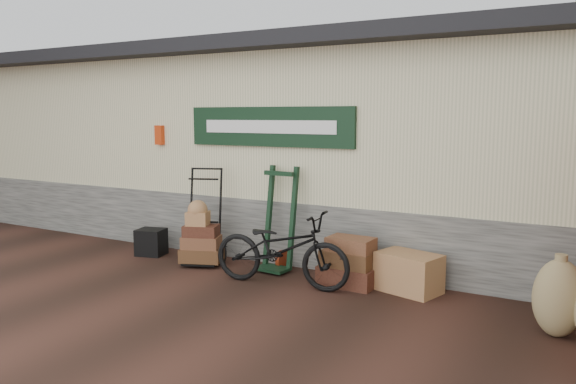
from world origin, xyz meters
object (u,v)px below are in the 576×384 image
(porter_trolley, at_px, (204,215))
(green_barrow, at_px, (279,219))
(bicycle, at_px, (281,244))
(wicker_hamper, at_px, (409,273))
(black_trunk, at_px, (151,242))
(suitcase_stack, at_px, (348,261))

(porter_trolley, relative_size, green_barrow, 0.98)
(bicycle, bearing_deg, wicker_hamper, -75.02)
(wicker_hamper, distance_m, black_trunk, 3.96)
(green_barrow, relative_size, bicycle, 0.79)
(green_barrow, height_order, wicker_hamper, green_barrow)
(suitcase_stack, distance_m, bicycle, 0.86)
(green_barrow, bearing_deg, wicker_hamper, 2.53)
(suitcase_stack, bearing_deg, porter_trolley, -179.44)
(green_barrow, bearing_deg, porter_trolley, -165.25)
(porter_trolley, xyz_separation_m, green_barrow, (1.12, 0.20, 0.02))
(wicker_hamper, distance_m, bicycle, 1.58)
(wicker_hamper, bearing_deg, suitcase_stack, -170.64)
(suitcase_stack, xyz_separation_m, wicker_hamper, (0.74, 0.12, -0.08))
(suitcase_stack, relative_size, black_trunk, 1.76)
(porter_trolley, height_order, black_trunk, porter_trolley)
(green_barrow, relative_size, wicker_hamper, 1.98)
(green_barrow, xyz_separation_m, bicycle, (0.39, -0.60, -0.19))
(green_barrow, relative_size, suitcase_stack, 2.02)
(black_trunk, bearing_deg, wicker_hamper, 2.57)
(suitcase_stack, relative_size, bicycle, 0.39)
(porter_trolley, xyz_separation_m, bicycle, (1.50, -0.40, -0.17))
(green_barrow, height_order, black_trunk, green_barrow)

